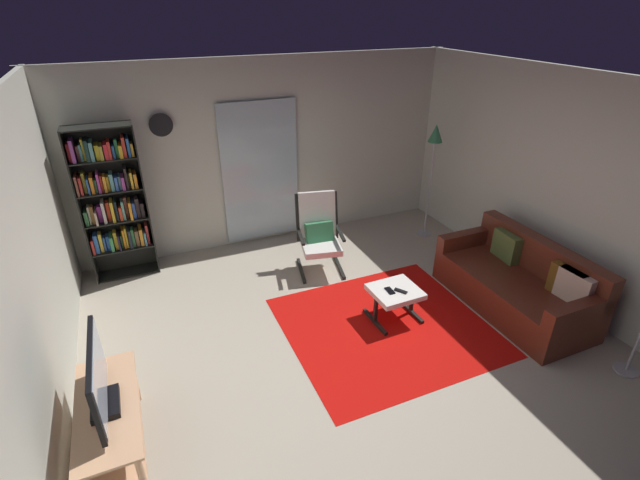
% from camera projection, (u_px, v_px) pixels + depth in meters
% --- Properties ---
extents(ground_plane, '(7.02, 7.02, 0.00)m').
position_uv_depth(ground_plane, '(359.00, 353.00, 4.70)').
color(ground_plane, '#B0A591').
extents(wall_back, '(5.60, 0.06, 2.60)m').
position_uv_depth(wall_back, '(267.00, 153.00, 6.45)').
color(wall_back, beige).
rests_on(wall_back, ground).
extents(wall_left, '(0.06, 6.00, 2.60)m').
position_uv_depth(wall_left, '(19.00, 314.00, 3.15)').
color(wall_left, beige).
rests_on(wall_left, ground).
extents(wall_right, '(0.06, 6.00, 2.60)m').
position_uv_depth(wall_right, '(581.00, 196.00, 5.04)').
color(wall_right, beige).
rests_on(wall_right, ground).
extents(glass_door_panel, '(1.10, 0.01, 2.00)m').
position_uv_depth(glass_door_panel, '(261.00, 173.00, 6.47)').
color(glass_door_panel, silver).
extents(area_rug, '(2.16, 2.01, 0.01)m').
position_uv_depth(area_rug, '(386.00, 326.00, 5.08)').
color(area_rug, red).
rests_on(area_rug, ground).
extents(tv_stand, '(0.45, 1.15, 0.52)m').
position_uv_depth(tv_stand, '(111.00, 425.00, 3.49)').
color(tv_stand, tan).
rests_on(tv_stand, ground).
extents(television, '(0.20, 0.86, 0.55)m').
position_uv_depth(television, '(99.00, 381.00, 3.30)').
color(television, black).
rests_on(television, tv_stand).
extents(bookshelf_near_tv, '(0.77, 0.30, 1.96)m').
position_uv_depth(bookshelf_near_tv, '(112.00, 199.00, 5.61)').
color(bookshelf_near_tv, black).
rests_on(bookshelf_near_tv, ground).
extents(leather_sofa, '(0.87, 1.83, 0.80)m').
position_uv_depth(leather_sofa, '(518.00, 284.00, 5.29)').
color(leather_sofa, '#5B2417').
rests_on(leather_sofa, ground).
extents(lounge_armchair, '(0.69, 0.75, 1.02)m').
position_uv_depth(lounge_armchair, '(319.00, 231.00, 5.99)').
color(lounge_armchair, black).
rests_on(lounge_armchair, ground).
extents(ottoman, '(0.53, 0.49, 0.39)m').
position_uv_depth(ottoman, '(395.00, 294.00, 5.07)').
color(ottoman, white).
rests_on(ottoman, ground).
extents(tv_remote, '(0.11, 0.14, 0.02)m').
position_uv_depth(tv_remote, '(401.00, 291.00, 5.00)').
color(tv_remote, black).
rests_on(tv_remote, ottoman).
extents(cell_phone, '(0.07, 0.14, 0.01)m').
position_uv_depth(cell_phone, '(390.00, 291.00, 5.01)').
color(cell_phone, black).
rests_on(cell_phone, ottoman).
extents(floor_lamp_by_shelf, '(0.22, 0.22, 1.70)m').
position_uv_depth(floor_lamp_by_shelf, '(434.00, 146.00, 6.45)').
color(floor_lamp_by_shelf, '#A5A5AD').
rests_on(floor_lamp_by_shelf, ground).
extents(wall_clock, '(0.29, 0.03, 0.29)m').
position_uv_depth(wall_clock, '(161.00, 125.00, 5.65)').
color(wall_clock, silver).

